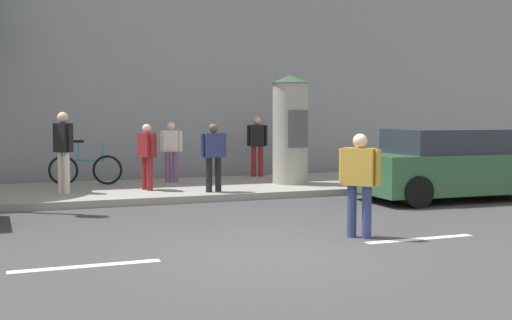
% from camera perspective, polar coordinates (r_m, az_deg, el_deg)
% --- Properties ---
extents(ground_plane, '(80.00, 80.00, 0.00)m').
position_cam_1_polar(ground_plane, '(8.62, 1.25, -8.20)').
color(ground_plane, '#38383A').
extents(sidewalk_curb, '(36.00, 4.00, 0.15)m').
position_cam_1_polar(sidewalk_curb, '(15.24, -8.75, -2.67)').
color(sidewalk_curb, gray).
rests_on(sidewalk_curb, ground_plane).
extents(lane_markings, '(25.80, 0.16, 0.01)m').
position_cam_1_polar(lane_markings, '(8.62, 1.25, -8.17)').
color(lane_markings, silver).
rests_on(lane_markings, ground_plane).
extents(building_backdrop, '(36.00, 5.00, 9.48)m').
position_cam_1_polar(building_backdrop, '(20.27, -11.95, 12.13)').
color(building_backdrop, gray).
rests_on(building_backdrop, ground_plane).
extents(poster_column, '(0.96, 0.96, 2.68)m').
position_cam_1_polar(poster_column, '(15.74, 3.11, 2.82)').
color(poster_column, '#9E9B93').
rests_on(poster_column, sidewalk_curb).
extents(pedestrian_tallest, '(0.49, 0.52, 1.56)m').
position_cam_1_polar(pedestrian_tallest, '(9.56, 9.28, -1.51)').
color(pedestrian_tallest, navy).
rests_on(pedestrian_tallest, ground_plane).
extents(pedestrian_with_backpack, '(0.41, 0.50, 1.76)m').
position_cam_1_polar(pedestrian_with_backpack, '(14.42, -16.90, 1.25)').
color(pedestrian_with_backpack, silver).
rests_on(pedestrian_with_backpack, sidewalk_curb).
extents(pedestrian_near_pole, '(0.54, 0.37, 1.66)m').
position_cam_1_polar(pedestrian_near_pole, '(17.56, 0.10, 1.65)').
color(pedestrian_near_pole, maroon).
rests_on(pedestrian_near_pole, sidewalk_curb).
extents(pedestrian_in_dark_shirt, '(0.36, 0.63, 1.49)m').
position_cam_1_polar(pedestrian_in_dark_shirt, '(14.52, -9.76, 0.75)').
color(pedestrian_in_dark_shirt, maroon).
rests_on(pedestrian_in_dark_shirt, sidewalk_curb).
extents(pedestrian_in_red_top, '(0.62, 0.30, 1.51)m').
position_cam_1_polar(pedestrian_in_red_top, '(13.99, -3.84, 0.70)').
color(pedestrian_in_red_top, black).
rests_on(pedestrian_in_red_top, sidewalk_curb).
extents(pedestrian_in_light_jacket, '(0.52, 0.49, 1.53)m').
position_cam_1_polar(pedestrian_in_light_jacket, '(16.14, -7.63, 1.17)').
color(pedestrian_in_light_jacket, '#724C84').
rests_on(pedestrian_in_light_jacket, sidewalk_curb).
extents(bicycle_leaning, '(1.73, 0.51, 1.09)m').
position_cam_1_polar(bicycle_leaning, '(15.98, -15.06, -0.78)').
color(bicycle_leaning, black).
rests_on(bicycle_leaning, sidewalk_curb).
extents(parked_car_blue, '(4.08, 1.96, 1.54)m').
position_cam_1_polar(parked_car_blue, '(14.40, 16.99, -0.51)').
color(parked_car_blue, '#2D5938').
rests_on(parked_car_blue, ground_plane).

